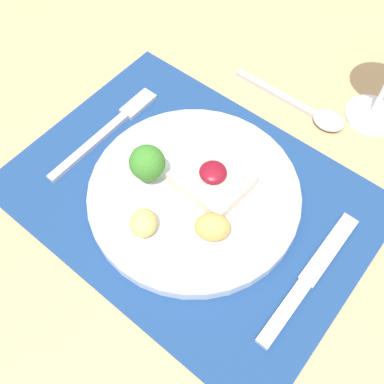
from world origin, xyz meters
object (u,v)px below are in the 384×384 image
(spoon, at_px, (313,112))
(dinner_plate, at_px, (191,194))
(knife, at_px, (303,285))
(fork, at_px, (112,127))

(spoon, bearing_deg, dinner_plate, -105.34)
(knife, bearing_deg, spoon, 118.12)
(spoon, bearing_deg, knife, -65.42)
(fork, height_order, spoon, spoon)
(knife, bearing_deg, fork, 174.43)
(dinner_plate, distance_m, fork, 0.16)
(fork, bearing_deg, spoon, 42.71)
(fork, distance_m, spoon, 0.29)
(dinner_plate, relative_size, fork, 1.36)
(fork, xyz_separation_m, knife, (0.33, -0.03, 0.00))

